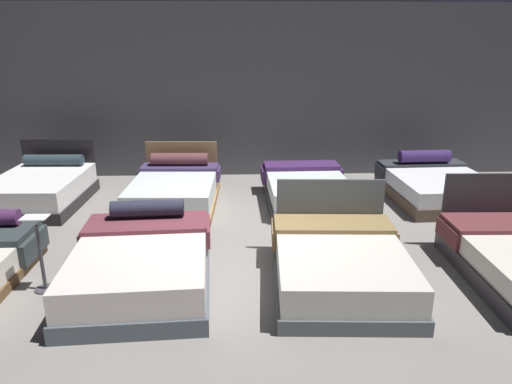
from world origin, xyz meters
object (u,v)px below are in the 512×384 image
at_px(bed_1, 142,265).
at_px(bed_5, 175,189).
at_px(bed_2, 339,264).
at_px(price_sign, 42,263).
at_px(bed_4, 41,189).
at_px(bed_7, 437,186).
at_px(bed_6, 307,190).

xyz_separation_m(bed_1, bed_5, (0.00, 2.98, -0.02)).
distance_m(bed_1, bed_2, 2.31).
relative_size(bed_1, price_sign, 2.39).
bearing_deg(bed_1, bed_2, -3.79).
distance_m(bed_4, bed_7, 7.07).
height_order(bed_1, bed_2, bed_2).
height_order(bed_1, bed_4, bed_4).
distance_m(bed_1, bed_4, 3.80).
bearing_deg(bed_5, bed_2, -50.39).
bearing_deg(bed_2, price_sign, -176.77).
xyz_separation_m(bed_1, bed_7, (4.73, 3.01, -0.03)).
height_order(bed_4, bed_5, bed_4).
bearing_deg(bed_2, bed_5, 130.54).
xyz_separation_m(bed_2, bed_6, (0.03, 2.95, -0.02)).
xyz_separation_m(bed_4, bed_5, (2.34, -0.02, -0.02)).
relative_size(bed_1, bed_2, 1.03).
relative_size(bed_5, bed_6, 1.03).
distance_m(bed_1, price_sign, 1.13).
height_order(bed_1, bed_5, bed_5).
height_order(bed_2, bed_5, bed_2).
bearing_deg(bed_7, bed_6, 179.54).
distance_m(bed_4, bed_5, 2.34).
height_order(bed_2, bed_4, bed_2).
distance_m(bed_7, price_sign, 6.60).
relative_size(bed_5, bed_7, 0.97).
bearing_deg(bed_5, price_sign, -108.52).
distance_m(bed_6, price_sign, 4.57).
bearing_deg(bed_6, bed_1, -129.81).
distance_m(bed_2, bed_7, 3.87).
distance_m(bed_2, price_sign, 3.44).
height_order(bed_4, bed_6, bed_4).
bearing_deg(price_sign, bed_4, 111.89).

